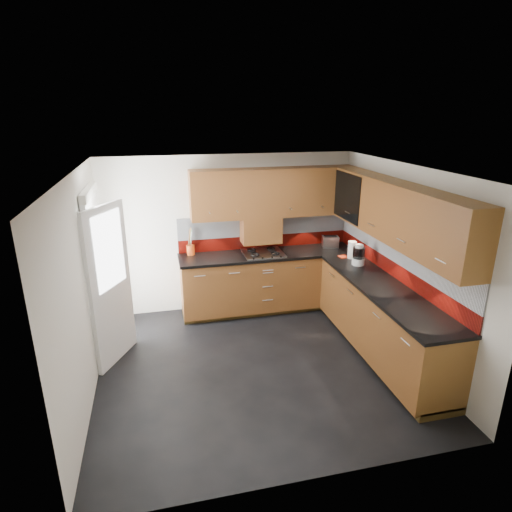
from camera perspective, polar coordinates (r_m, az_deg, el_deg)
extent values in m
cube|color=black|center=(5.50, 0.11, -14.39)|extent=(4.00, 3.80, 0.02)
cube|color=white|center=(4.63, 0.13, 11.97)|extent=(4.00, 3.80, 0.10)
cube|color=silver|center=(6.65, -3.55, 3.11)|extent=(4.00, 0.08, 2.64)
cube|color=silver|center=(3.36, 7.61, -13.84)|extent=(4.00, 0.08, 2.64)
cube|color=silver|center=(4.90, -22.60, -4.30)|extent=(0.08, 3.80, 2.64)
cube|color=silver|center=(5.68, 19.53, -0.78)|extent=(0.08, 3.80, 2.64)
cube|color=brown|center=(6.68, 1.73, -3.36)|extent=(2.70, 0.60, 0.95)
cube|color=brown|center=(5.71, 16.35, -8.26)|extent=(0.60, 2.60, 0.95)
cube|color=#412F12|center=(6.88, 1.63, -6.54)|extent=(2.70, 0.54, 0.10)
cube|color=#412F12|center=(5.93, 16.22, -11.88)|extent=(0.54, 2.60, 0.10)
cube|color=black|center=(6.51, 1.71, 0.22)|extent=(2.72, 0.62, 0.04)
cube|color=black|center=(5.51, 16.78, -4.23)|extent=(0.62, 2.60, 0.04)
cube|color=maroon|center=(6.75, 1.15, 1.98)|extent=(2.70, 0.02, 0.20)
cube|color=silver|center=(6.68, 1.17, 4.20)|extent=(2.70, 0.02, 0.34)
cube|color=maroon|center=(5.86, 17.91, -1.65)|extent=(0.02, 3.20, 0.20)
cube|color=silver|center=(5.78, 18.18, 0.85)|extent=(0.02, 3.20, 0.34)
cube|color=brown|center=(6.45, 2.41, 8.47)|extent=(2.50, 0.33, 0.72)
cube|color=brown|center=(5.43, 18.24, 5.53)|extent=(0.33, 2.87, 0.72)
cube|color=silver|center=(6.28, 1.49, 6.25)|extent=(1.80, 0.01, 0.16)
cube|color=silver|center=(5.36, 16.58, 3.21)|extent=(0.01, 2.00, 0.16)
cube|color=brown|center=(6.52, 0.65, 3.56)|extent=(0.60, 0.33, 0.40)
cube|color=black|center=(6.24, 12.00, 7.72)|extent=(0.01, 0.80, 0.66)
cube|color=#FFD18C|center=(6.37, 14.54, 7.77)|extent=(0.01, 0.76, 0.64)
cube|color=black|center=(6.31, 13.45, 7.93)|extent=(0.29, 0.76, 0.01)
cylinder|color=black|center=(6.07, 14.57, 8.38)|extent=(0.07, 0.07, 0.16)
cylinder|color=black|center=(6.20, 13.93, 8.65)|extent=(0.07, 0.07, 0.16)
cylinder|color=white|center=(6.34, 13.32, 8.90)|extent=(0.07, 0.07, 0.16)
cylinder|color=black|center=(6.47, 12.74, 9.14)|extent=(0.07, 0.07, 0.16)
cube|color=white|center=(5.78, -20.33, -2.44)|extent=(0.06, 0.95, 2.04)
cube|color=white|center=(5.44, -18.81, -3.82)|extent=(0.42, 0.73, 1.98)
cube|color=white|center=(5.29, -19.00, 0.71)|extent=(0.28, 0.50, 0.90)
cube|color=silver|center=(6.47, 0.97, 0.39)|extent=(0.60, 0.52, 0.02)
torus|color=black|center=(6.32, -0.12, 0.15)|extent=(0.13, 0.13, 0.02)
torus|color=black|center=(6.39, 2.58, 0.36)|extent=(0.13, 0.13, 0.02)
torus|color=black|center=(6.55, -0.61, 0.83)|extent=(0.13, 0.13, 0.02)
torus|color=black|center=(6.62, 2.00, 1.02)|extent=(0.13, 0.13, 0.02)
cube|color=black|center=(6.24, 1.52, -0.23)|extent=(0.45, 0.04, 0.02)
cylinder|color=#CB4713|center=(6.49, -8.71, 0.81)|extent=(0.12, 0.12, 0.15)
cylinder|color=brown|center=(6.46, -8.78, 2.38)|extent=(0.06, 0.02, 0.29)
cylinder|color=brown|center=(6.46, -8.70, 2.29)|extent=(0.05, 0.04, 0.27)
cylinder|color=brown|center=(6.46, -8.84, 2.45)|extent=(0.06, 0.02, 0.31)
cylinder|color=brown|center=(6.46, -8.64, 2.20)|extent=(0.03, 0.05, 0.25)
cylinder|color=brown|center=(6.46, -8.92, 2.31)|extent=(0.04, 0.04, 0.28)
cube|color=silver|center=(6.87, 9.88, 1.88)|extent=(0.28, 0.20, 0.17)
cube|color=black|center=(6.85, 9.92, 2.62)|extent=(0.19, 0.06, 0.01)
cube|color=black|center=(6.88, 9.80, 2.71)|extent=(0.19, 0.06, 0.01)
cylinder|color=white|center=(6.18, 13.46, -0.69)|extent=(0.18, 0.18, 0.10)
cylinder|color=black|center=(6.14, 13.55, 0.43)|extent=(0.17, 0.17, 0.16)
cylinder|color=white|center=(6.11, 13.62, 1.30)|extent=(0.12, 0.12, 0.04)
cylinder|color=white|center=(6.41, 12.68, 0.81)|extent=(0.13, 0.13, 0.25)
cube|color=red|center=(6.46, 11.58, -0.08)|extent=(0.15, 0.13, 0.01)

